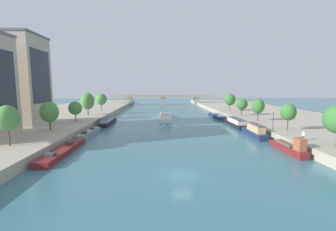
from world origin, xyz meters
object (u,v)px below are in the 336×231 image
at_px(tree_left_second, 8,118).
at_px(moored_boat_right_second, 217,116).
at_px(moored_boat_left_upstream, 89,133).
at_px(tree_left_past_mid, 75,108).
at_px(moored_boat_right_midway, 289,147).
at_px(tree_right_third, 242,104).
at_px(tree_left_by_lamp, 88,101).
at_px(tree_right_distant, 288,112).
at_px(moored_boat_left_second, 63,151).
at_px(tree_left_nearest, 101,99).
at_px(barge_midriver, 165,117).
at_px(moored_boat_right_near, 235,123).
at_px(lamppost_right_bank, 273,119).
at_px(tree_right_second, 230,100).
at_px(moored_boat_left_near, 108,121).
at_px(tree_right_by_lamp, 258,106).
at_px(tree_left_midway, 49,112).
at_px(bridge_far, 163,98).
at_px(person_on_quay, 303,135).
at_px(moored_boat_right_upstream, 255,131).

bearing_deg(tree_left_second, moored_boat_right_second, 44.68).
xyz_separation_m(moored_boat_left_upstream, tree_left_past_mid, (-7.07, 11.35, 4.71)).
xyz_separation_m(moored_boat_right_midway, tree_right_third, (5.61, 37.70, 4.50)).
relative_size(tree_left_by_lamp, tree_right_distant, 1.29).
distance_m(tree_left_second, tree_right_distant, 53.38).
bearing_deg(moored_boat_left_second, tree_left_nearest, 97.49).
bearing_deg(tree_right_distant, tree_left_nearest, 138.92).
relative_size(barge_midriver, tree_left_second, 2.97).
bearing_deg(tree_left_by_lamp, tree_left_nearest, 86.57).
bearing_deg(tree_right_third, tree_left_by_lamp, 176.20).
relative_size(moored_boat_right_midway, tree_right_distant, 1.71).
distance_m(moored_boat_left_second, moored_boat_right_near, 45.79).
height_order(moored_boat_right_midway, tree_right_third, tree_right_third).
height_order(tree_right_third, lamppost_right_bank, tree_right_third).
relative_size(barge_midriver, tree_right_second, 2.85).
bearing_deg(lamppost_right_bank, moored_boat_left_near, 155.46).
xyz_separation_m(moored_boat_left_upstream, moored_boat_right_second, (37.43, 29.76, -0.05)).
distance_m(tree_left_past_mid, tree_right_distant, 53.57).
relative_size(tree_left_second, tree_right_by_lamp, 1.06).
bearing_deg(tree_left_midway, moored_boat_left_upstream, 14.83).
bearing_deg(moored_boat_left_upstream, tree_left_past_mid, 121.92).
height_order(lamppost_right_bank, bridge_far, bridge_far).
relative_size(tree_left_nearest, lamppost_right_bank, 1.62).
relative_size(moored_boat_left_second, tree_left_past_mid, 2.78).
height_order(tree_left_past_mid, tree_right_third, tree_right_third).
bearing_deg(moored_boat_left_upstream, tree_right_second, 39.51).
distance_m(moored_boat_left_near, person_on_quay, 50.47).
height_order(tree_left_by_lamp, tree_right_by_lamp, tree_left_by_lamp).
bearing_deg(tree_right_third, tree_left_midway, -154.71).
xyz_separation_m(lamppost_right_bank, bridge_far, (-22.66, 91.41, 0.08)).
distance_m(moored_boat_right_second, tree_left_midway, 55.49).
distance_m(moored_boat_left_second, moored_boat_right_midway, 38.08).
distance_m(tree_right_by_lamp, person_on_quay, 24.11).
distance_m(moored_boat_right_upstream, tree_left_by_lamp, 54.06).
height_order(moored_boat_left_second, lamppost_right_bank, lamppost_right_bank).
bearing_deg(person_on_quay, moored_boat_left_upstream, 162.07).
bearing_deg(moored_boat_left_upstream, tree_left_midway, -165.17).
relative_size(moored_boat_right_midway, tree_left_midway, 1.59).
bearing_deg(tree_right_by_lamp, moored_boat_left_near, 172.75).
bearing_deg(moored_boat_left_near, moored_boat_right_second, 20.77).
bearing_deg(moored_boat_left_second, tree_left_past_mid, 105.30).
height_order(tree_left_second, lamppost_right_bank, tree_left_second).
distance_m(moored_boat_right_near, moored_boat_right_second, 18.68).
height_order(moored_boat_left_near, tree_right_by_lamp, tree_right_by_lamp).
bearing_deg(moored_boat_right_second, tree_left_midway, -144.85).
xyz_separation_m(tree_left_nearest, tree_right_by_lamp, (51.19, -30.28, -0.44)).
height_order(moored_boat_right_midway, bridge_far, bridge_far).
distance_m(moored_boat_left_near, tree_right_second, 48.49).
bearing_deg(tree_left_midway, tree_right_third, 25.29).
bearing_deg(moored_boat_left_near, tree_left_midway, -115.19).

